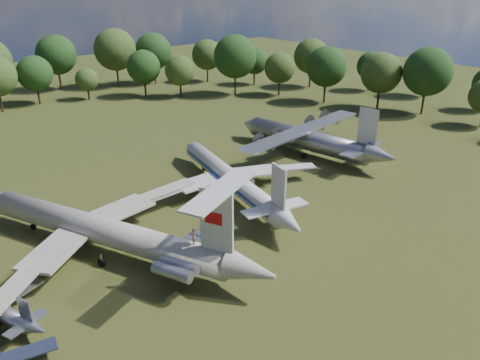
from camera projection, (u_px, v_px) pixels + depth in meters
ground at (163, 247)px, 57.05m from camera, size 300.00×300.00×0.00m
il62_airliner at (104, 235)px, 55.15m from camera, size 50.74×56.04×4.48m
tu104_jet at (230, 181)px, 70.26m from camera, size 36.57×44.11×3.90m
an12_transport at (307, 142)px, 85.71m from camera, size 36.33×39.48×4.65m
person_on_il62 at (194, 236)px, 48.75m from camera, size 0.83×0.76×1.91m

